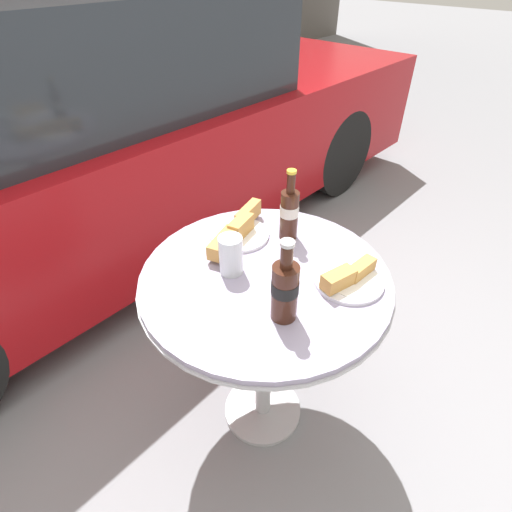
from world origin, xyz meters
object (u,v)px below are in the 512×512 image
object	(u,v)px
drinking_glass	(231,256)
lunch_plate_far	(348,278)
parked_car	(100,134)
bistro_table	(265,303)
cola_bottle_left	(289,212)
cola_bottle_right	(285,289)
lunch_plate_near	(238,231)

from	to	relation	value
drinking_glass	lunch_plate_far	world-z (taller)	drinking_glass
lunch_plate_far	parked_car	world-z (taller)	parked_car
parked_car	bistro_table	bearing A→B (deg)	-102.96
cola_bottle_left	cola_bottle_right	bearing A→B (deg)	-142.91
drinking_glass	parked_car	world-z (taller)	parked_car
drinking_glass	cola_bottle_left	bearing A→B (deg)	-2.54
cola_bottle_right	cola_bottle_left	bearing A→B (deg)	37.09
bistro_table	parked_car	distance (m)	1.74
cola_bottle_right	parked_car	world-z (taller)	parked_car
cola_bottle_left	cola_bottle_right	size ratio (longest dim) A/B	1.01
cola_bottle_right	lunch_plate_far	world-z (taller)	cola_bottle_right
bistro_table	lunch_plate_far	xyz separation A→B (m)	(0.14, -0.21, 0.14)
cola_bottle_left	drinking_glass	world-z (taller)	cola_bottle_left
cola_bottle_left	lunch_plate_near	xyz separation A→B (m)	(-0.12, 0.12, -0.07)
cola_bottle_right	lunch_plate_near	distance (m)	0.40
cola_bottle_right	lunch_plate_near	xyz separation A→B (m)	(0.18, 0.35, -0.07)
cola_bottle_left	drinking_glass	bearing A→B (deg)	177.46
drinking_glass	parked_car	distance (m)	1.68
drinking_glass	lunch_plate_far	distance (m)	0.36
drinking_glass	lunch_plate_near	bearing A→B (deg)	38.12
bistro_table	lunch_plate_near	bearing A→B (deg)	67.58
lunch_plate_near	lunch_plate_far	xyz separation A→B (m)	(0.06, -0.41, -0.01)
bistro_table	parked_car	size ratio (longest dim) A/B	0.17
bistro_table	drinking_glass	distance (m)	0.21
bistro_table	drinking_glass	world-z (taller)	drinking_glass
bistro_table	lunch_plate_near	distance (m)	0.27
cola_bottle_left	lunch_plate_far	bearing A→B (deg)	-103.15
lunch_plate_near	parked_car	size ratio (longest dim) A/B	0.07
cola_bottle_left	bistro_table	bearing A→B (deg)	-159.79
cola_bottle_right	lunch_plate_far	distance (m)	0.26
lunch_plate_near	lunch_plate_far	size ratio (longest dim) A/B	1.54
lunch_plate_near	lunch_plate_far	distance (m)	0.41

